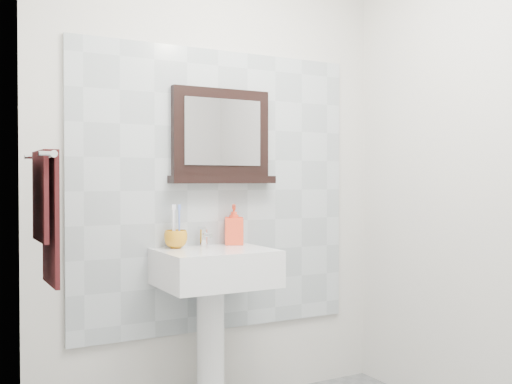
% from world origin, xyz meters
% --- Properties ---
extents(back_wall, '(2.00, 0.01, 2.50)m').
position_xyz_m(back_wall, '(0.00, 1.10, 1.25)').
color(back_wall, silver).
rests_on(back_wall, ground).
extents(left_wall, '(0.01, 2.20, 2.50)m').
position_xyz_m(left_wall, '(-1.00, 0.00, 1.25)').
color(left_wall, silver).
rests_on(left_wall, ground).
extents(splashback, '(1.60, 0.02, 1.50)m').
position_xyz_m(splashback, '(0.00, 1.09, 1.15)').
color(splashback, '#A9B3B8').
rests_on(splashback, back_wall).
extents(pedestal_sink, '(0.55, 0.44, 0.96)m').
position_xyz_m(pedestal_sink, '(-0.12, 0.87, 0.68)').
color(pedestal_sink, white).
rests_on(pedestal_sink, ground).
extents(toothbrush_cup, '(0.15, 0.15, 0.09)m').
position_xyz_m(toothbrush_cup, '(-0.27, 1.00, 0.91)').
color(toothbrush_cup, orange).
rests_on(toothbrush_cup, pedestal_sink).
extents(toothbrushes, '(0.05, 0.04, 0.21)m').
position_xyz_m(toothbrushes, '(-0.27, 1.01, 0.98)').
color(toothbrushes, white).
rests_on(toothbrushes, toothbrush_cup).
extents(soap_dispenser, '(0.13, 0.13, 0.22)m').
position_xyz_m(soap_dispenser, '(0.06, 1.02, 0.97)').
color(soap_dispenser, red).
rests_on(soap_dispenser, pedestal_sink).
extents(framed_mirror, '(0.59, 0.11, 0.50)m').
position_xyz_m(framed_mirror, '(0.01, 1.06, 1.42)').
color(framed_mirror, black).
rests_on(framed_mirror, back_wall).
extents(towel_bar, '(0.07, 0.40, 0.03)m').
position_xyz_m(towel_bar, '(-0.95, 0.72, 1.30)').
color(towel_bar, silver).
rests_on(towel_bar, left_wall).
extents(hand_towel, '(0.06, 0.30, 0.55)m').
position_xyz_m(hand_towel, '(-0.94, 0.72, 1.09)').
color(hand_towel, black).
rests_on(hand_towel, towel_bar).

